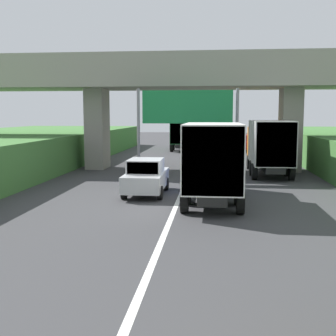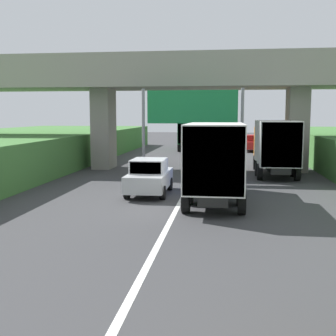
{
  "view_description": "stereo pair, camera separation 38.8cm",
  "coord_description": "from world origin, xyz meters",
  "px_view_note": "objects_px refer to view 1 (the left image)",
  "views": [
    {
      "loc": [
        1.52,
        4.61,
        3.78
      ],
      "look_at": [
        0.0,
        19.09,
        2.0
      ],
      "focal_mm": 46.34,
      "sensor_mm": 36.0,
      "label": 1
    },
    {
      "loc": [
        1.9,
        4.65,
        3.78
      ],
      "look_at": [
        0.0,
        19.09,
        2.0
      ],
      "focal_mm": 46.34,
      "sensor_mm": 36.0,
      "label": 2
    }
  ],
  "objects_px": {
    "truck_blue": "(213,158)",
    "car_silver": "(146,177)",
    "truck_orange": "(269,144)",
    "car_red": "(245,143)",
    "truck_green": "(183,132)",
    "overhead_highway_sign": "(187,113)"
  },
  "relations": [
    {
      "from": "truck_blue",
      "to": "car_red",
      "type": "height_order",
      "value": "truck_blue"
    },
    {
      "from": "truck_blue",
      "to": "truck_green",
      "type": "height_order",
      "value": "same"
    },
    {
      "from": "truck_blue",
      "to": "overhead_highway_sign",
      "type": "bearing_deg",
      "value": 103.42
    },
    {
      "from": "car_red",
      "to": "car_silver",
      "type": "distance_m",
      "value": 26.71
    },
    {
      "from": "car_silver",
      "to": "truck_orange",
      "type": "bearing_deg",
      "value": 49.13
    },
    {
      "from": "truck_blue",
      "to": "truck_green",
      "type": "relative_size",
      "value": 1.0
    },
    {
      "from": "truck_orange",
      "to": "overhead_highway_sign",
      "type": "bearing_deg",
      "value": -150.52
    },
    {
      "from": "truck_green",
      "to": "car_silver",
      "type": "distance_m",
      "value": 26.67
    },
    {
      "from": "truck_green",
      "to": "car_silver",
      "type": "xyz_separation_m",
      "value": [
        0.07,
        -26.65,
        -1.08
      ]
    },
    {
      "from": "truck_blue",
      "to": "car_silver",
      "type": "xyz_separation_m",
      "value": [
        -3.16,
        1.44,
        -1.08
      ]
    },
    {
      "from": "truck_orange",
      "to": "car_red",
      "type": "bearing_deg",
      "value": 90.65
    },
    {
      "from": "overhead_highway_sign",
      "to": "car_silver",
      "type": "xyz_separation_m",
      "value": [
        -1.65,
        -4.87,
        -3.05
      ]
    },
    {
      "from": "car_red",
      "to": "car_silver",
      "type": "bearing_deg",
      "value": -104.0
    },
    {
      "from": "overhead_highway_sign",
      "to": "car_silver",
      "type": "relative_size",
      "value": 1.43
    },
    {
      "from": "truck_blue",
      "to": "truck_orange",
      "type": "distance_m",
      "value": 9.79
    },
    {
      "from": "truck_orange",
      "to": "car_silver",
      "type": "bearing_deg",
      "value": -130.87
    },
    {
      "from": "truck_blue",
      "to": "car_red",
      "type": "bearing_deg",
      "value": 83.11
    },
    {
      "from": "car_silver",
      "to": "overhead_highway_sign",
      "type": "bearing_deg",
      "value": 71.26
    },
    {
      "from": "truck_green",
      "to": "truck_orange",
      "type": "bearing_deg",
      "value": -70.43
    },
    {
      "from": "overhead_highway_sign",
      "to": "truck_orange",
      "type": "distance_m",
      "value": 6.09
    },
    {
      "from": "overhead_highway_sign",
      "to": "car_red",
      "type": "bearing_deg",
      "value": 77.13
    },
    {
      "from": "truck_green",
      "to": "car_red",
      "type": "bearing_deg",
      "value": -6.42
    }
  ]
}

